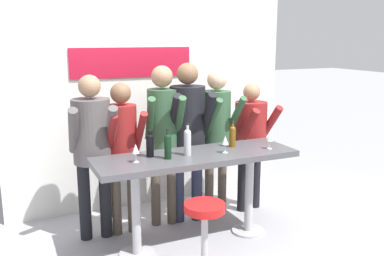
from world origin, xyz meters
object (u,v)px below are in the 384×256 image
person_left (123,142)px  wine_bottle_1 (150,144)px  person_center (188,126)px  person_right (251,134)px  wine_bottle_3 (168,145)px  wine_glass_0 (225,141)px  wine_bottle_2 (232,135)px  person_center_left (163,127)px  tasting_table (196,169)px  bar_stool (205,229)px  wine_bottle_0 (188,141)px  person_far_left (92,140)px  wine_glass_2 (270,137)px  wine_glass_1 (136,149)px  person_center_right (217,126)px

person_left → wine_bottle_1: 0.47m
person_center → person_right: person_center is taller
wine_bottle_3 → wine_glass_0: (0.61, -0.03, -0.01)m
person_center → wine_bottle_2: (0.32, -0.45, -0.05)m
person_center_left → tasting_table: bearing=-64.9°
wine_glass_0 → person_center_left: bearing=123.3°
bar_stool → wine_glass_0: (0.51, 0.57, 0.62)m
wine_bottle_0 → wine_glass_0: 0.39m
person_left → wine_glass_0: bearing=-34.1°
person_center → wine_bottle_2: size_ratio=6.71×
person_left → wine_glass_0: 1.09m
wine_glass_0 → bar_stool: bearing=-131.6°
person_far_left → wine_bottle_1: bearing=-37.6°
person_center → wine_bottle_1: person_center is taller
person_center → wine_bottle_2: bearing=-44.7°
person_right → wine_glass_0: person_right is taller
tasting_table → person_right: 1.16m
wine_glass_2 → wine_glass_1: bearing=175.8°
person_far_left → wine_glass_2: person_far_left is taller
wine_glass_1 → wine_glass_2: 1.43m
tasting_table → person_left: 0.84m
person_right → wine_glass_1: (-1.64, -0.59, 0.12)m
person_far_left → person_center_left: person_center_left is taller
person_right → wine_bottle_2: bearing=-148.9°
person_right → wine_glass_0: (-0.71, -0.64, 0.12)m
person_left → wine_bottle_3: (0.29, -0.58, 0.06)m
person_right → wine_bottle_1: (-1.45, -0.46, 0.13)m
person_center → wine_bottle_2: 0.56m
bar_stool → wine_bottle_0: bearing=79.4°
person_center_right → wine_glass_2: 0.77m
wine_glass_0 → wine_bottle_0: bearing=169.9°
wine_bottle_0 → wine_glass_0: (0.39, -0.07, -0.02)m
wine_bottle_3 → wine_glass_0: bearing=-3.1°
person_left → wine_glass_2: (1.40, -0.67, 0.05)m
wine_bottle_2 → wine_glass_1: bearing=-173.2°
person_center → person_right: bearing=10.2°
person_center_right → wine_bottle_3: 1.07m
person_far_left → wine_bottle_0: bearing=-27.8°
wine_glass_0 → wine_glass_2: same height
tasting_table → person_right: size_ratio=1.31×
person_center_left → wine_bottle_1: 0.57m
wine_bottle_1 → bar_stool: bearing=-72.4°
person_center_left → wine_glass_0: size_ratio=10.32×
person_center_left → wine_glass_1: person_center_left is taller
person_far_left → wine_glass_1: person_far_left is taller
person_center_right → wine_glass_0: 0.72m
bar_stool → person_right: size_ratio=0.45×
wine_bottle_0 → person_center: bearing=65.9°
person_left → wine_glass_1: size_ratio=9.41×
bar_stool → tasting_table: bearing=71.5°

